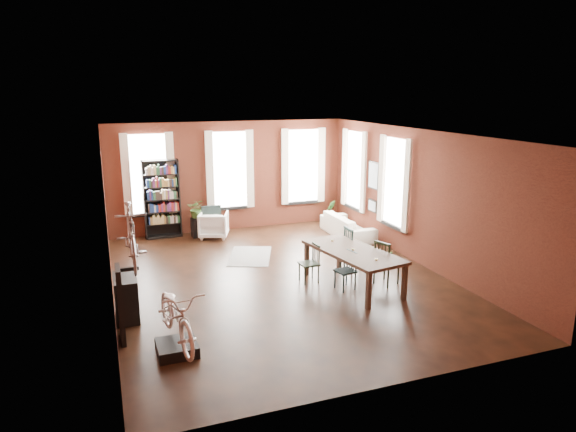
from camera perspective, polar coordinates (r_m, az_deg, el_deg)
name	(u,v)px	position (r m, az deg, el deg)	size (l,w,h in m)	color
room	(281,179)	(11.52, -0.78, 4.14)	(9.00, 9.04, 3.22)	black
dining_table	(352,268)	(10.99, 7.17, -5.80)	(1.08, 2.37, 0.81)	#4F3C2F
dining_chair_a	(345,271)	(10.83, 6.38, -6.07)	(0.37, 0.37, 0.81)	#173033
dining_chair_b	(309,263)	(11.17, 2.34, -5.29)	(0.39, 0.39, 0.84)	black
dining_chair_c	(387,262)	(11.22, 10.92, -5.08)	(0.45, 0.45, 0.97)	#1F2E1B
dining_chair_d	(356,249)	(11.90, 7.58, -3.69)	(0.48, 0.48, 1.04)	#1A3A37
bookshelf	(162,199)	(14.78, -13.83, 1.83)	(1.00, 0.32, 2.20)	black
white_armchair	(214,224)	(14.63, -8.27, -0.84)	(0.78, 0.73, 0.80)	white
cream_sofa	(348,222)	(14.71, 6.64, -0.68)	(2.08, 0.61, 0.81)	beige
striped_rug	(250,256)	(12.98, -4.24, -4.46)	(1.00, 1.60, 0.01)	black
bike_trainer	(177,348)	(8.61, -12.23, -14.13)	(0.62, 0.62, 0.18)	black
bike_wall_rack	(121,305)	(8.98, -18.11, -9.35)	(0.16, 0.60, 1.30)	black
console_table	(126,298)	(9.91, -17.53, -8.63)	(0.40, 0.80, 0.80)	black
plant_stand	(197,227)	(14.77, -10.11, -1.26)	(0.28, 0.28, 0.56)	black
plant_by_sofa	(329,218)	(16.16, 4.61, -0.19)	(0.41, 0.74, 0.33)	#295A24
plant_small	(389,263)	(12.45, 11.20, -5.19)	(0.21, 0.40, 0.14)	#326126
bicycle_floor	(175,289)	(8.20, -12.43, -7.89)	(0.64, 0.96, 1.82)	silver
bicycle_hung	(130,216)	(8.53, -17.19, 0.00)	(0.47, 1.00, 1.66)	#A5A8AD
plant_on_stand	(197,211)	(14.67, -10.13, 0.60)	(0.48, 0.53, 0.42)	#335622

